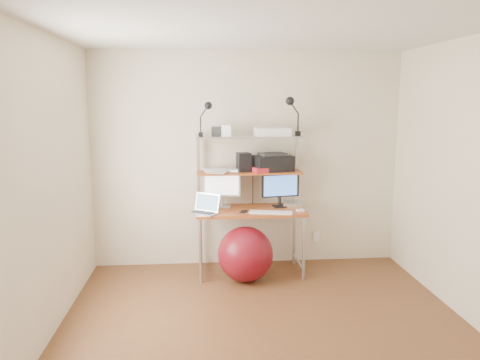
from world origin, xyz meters
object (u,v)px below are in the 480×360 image
object	(u,v)px
monitor_black	(280,187)
printer	(273,162)
monitor_silver	(222,185)
laptop	(205,209)
exercise_ball	(245,254)

from	to	relation	value
monitor_black	printer	bearing A→B (deg)	151.29
monitor_silver	laptop	world-z (taller)	monitor_silver
monitor_silver	laptop	distance (m)	0.40
monitor_silver	monitor_black	distance (m)	0.67
printer	exercise_ball	bearing A→B (deg)	-146.72
laptop	printer	world-z (taller)	printer
monitor_silver	monitor_black	world-z (taller)	monitor_silver
laptop	printer	bearing A→B (deg)	53.23
monitor_silver	exercise_ball	world-z (taller)	monitor_silver
monitor_black	exercise_ball	xyz separation A→B (m)	(-0.43, -0.35, -0.66)
monitor_black	exercise_ball	bearing A→B (deg)	-150.33
monitor_silver	exercise_ball	distance (m)	0.83
monitor_black	exercise_ball	distance (m)	0.87
printer	monitor_silver	bearing A→B (deg)	164.35
monitor_black	laptop	size ratio (longest dim) A/B	1.17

